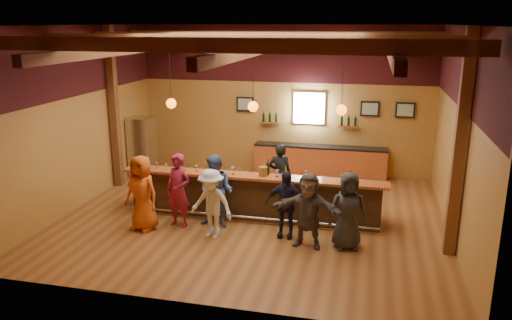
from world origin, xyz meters
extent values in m
plane|color=brown|center=(0.00, 0.00, 0.00)|extent=(9.00, 9.00, 0.00)
cube|color=olive|center=(0.00, 4.00, 2.25)|extent=(9.00, 0.04, 4.50)
cube|color=olive|center=(0.00, -4.00, 2.25)|extent=(9.00, 0.04, 4.50)
cube|color=olive|center=(-4.50, 0.00, 2.25)|extent=(0.04, 8.00, 4.50)
cube|color=olive|center=(4.50, 0.00, 2.25)|extent=(0.04, 8.00, 4.50)
cube|color=brown|center=(0.00, 0.00, 4.50)|extent=(9.00, 8.00, 0.04)
cube|color=#350E10|center=(0.00, 3.98, 3.65)|extent=(9.00, 0.01, 1.70)
cube|color=#350E10|center=(-4.48, 0.00, 3.65)|extent=(0.01, 8.00, 1.70)
cube|color=#350E10|center=(4.48, 0.00, 3.65)|extent=(0.01, 8.00, 1.70)
cube|color=#593119|center=(-4.35, 1.50, 2.25)|extent=(0.22, 0.22, 4.50)
cube|color=#593119|center=(4.35, -1.00, 2.25)|extent=(0.22, 0.22, 4.50)
cube|color=#593119|center=(0.00, -3.00, 4.20)|extent=(8.80, 0.20, 0.25)
cube|color=#593119|center=(0.00, -1.00, 4.20)|extent=(8.80, 0.20, 0.25)
cube|color=#593119|center=(0.00, 1.00, 4.20)|extent=(8.80, 0.20, 0.25)
cube|color=#593119|center=(0.00, 3.00, 4.20)|extent=(8.80, 0.20, 0.25)
cube|color=#593119|center=(-3.00, 0.00, 3.95)|extent=(0.18, 7.80, 0.22)
cube|color=#593119|center=(0.00, 0.00, 3.95)|extent=(0.18, 7.80, 0.22)
cube|color=#593119|center=(3.00, 0.00, 3.95)|extent=(0.18, 7.80, 0.22)
cube|color=black|center=(0.00, 0.00, 0.53)|extent=(6.00, 0.60, 1.05)
cube|color=#923D1A|center=(0.00, -0.18, 1.08)|extent=(6.30, 0.50, 0.06)
cube|color=black|center=(0.00, 0.38, 0.93)|extent=(6.00, 0.48, 0.05)
cube|color=black|center=(0.00, 0.38, 0.45)|extent=(6.00, 0.48, 0.90)
cube|color=silver|center=(2.00, 0.38, 0.88)|extent=(0.45, 0.40, 0.14)
cube|color=silver|center=(2.50, 0.38, 0.88)|extent=(0.45, 0.40, 0.14)
cylinder|color=silver|center=(0.00, -0.42, 0.15)|extent=(6.00, 0.06, 0.06)
cube|color=#923D1A|center=(1.20, 3.72, 0.45)|extent=(4.00, 0.50, 0.90)
cube|color=black|center=(1.20, 3.72, 0.93)|extent=(4.00, 0.52, 0.05)
cube|color=silver|center=(0.80, 3.95, 2.05)|extent=(0.95, 0.08, 0.95)
cube|color=white|center=(0.80, 3.90, 2.05)|extent=(0.78, 0.01, 0.78)
cube|color=black|center=(-1.20, 3.94, 2.10)|extent=(0.55, 0.04, 0.45)
cube|color=silver|center=(-1.20, 3.92, 2.10)|extent=(0.45, 0.01, 0.35)
cube|color=black|center=(2.60, 3.94, 2.10)|extent=(0.55, 0.04, 0.45)
cube|color=silver|center=(2.60, 3.92, 2.10)|extent=(0.45, 0.01, 0.35)
cube|color=black|center=(3.60, 3.94, 2.10)|extent=(0.55, 0.04, 0.45)
cube|color=silver|center=(3.60, 3.92, 2.10)|extent=(0.45, 0.01, 0.35)
cube|color=#923D1A|center=(-0.40, 3.88, 1.55)|extent=(0.60, 0.18, 0.04)
cylinder|color=black|center=(-0.60, 3.88, 1.70)|extent=(0.07, 0.07, 0.26)
cylinder|color=black|center=(-0.40, 3.88, 1.70)|extent=(0.07, 0.07, 0.26)
cylinder|color=black|center=(-0.20, 3.88, 1.70)|extent=(0.07, 0.07, 0.26)
cube|color=#923D1A|center=(2.00, 3.88, 1.55)|extent=(0.60, 0.18, 0.04)
cylinder|color=black|center=(1.80, 3.88, 1.70)|extent=(0.07, 0.07, 0.26)
cylinder|color=black|center=(2.00, 3.88, 1.70)|extent=(0.07, 0.07, 0.26)
cylinder|color=black|center=(2.20, 3.88, 1.70)|extent=(0.07, 0.07, 0.26)
cylinder|color=black|center=(-2.00, 0.00, 3.33)|extent=(0.01, 0.01, 1.25)
sphere|color=#E55B0B|center=(-2.00, 0.00, 2.70)|extent=(0.24, 0.24, 0.24)
cylinder|color=black|center=(0.00, 0.00, 3.33)|extent=(0.01, 0.01, 1.25)
sphere|color=#E55B0B|center=(0.00, 0.00, 2.70)|extent=(0.24, 0.24, 0.24)
cylinder|color=black|center=(2.00, 0.00, 3.33)|extent=(0.01, 0.01, 1.25)
sphere|color=#E55B0B|center=(2.00, 0.00, 2.70)|extent=(0.24, 0.24, 0.24)
cube|color=silver|center=(-4.10, 2.60, 0.90)|extent=(0.70, 0.70, 1.80)
imported|color=#BE4911|center=(-2.26, -1.28, 0.87)|extent=(0.96, 0.75, 1.74)
imported|color=maroon|center=(-1.54, -0.91, 0.86)|extent=(0.71, 0.55, 1.72)
imported|color=#415582|center=(-0.68, -0.75, 0.85)|extent=(0.92, 0.76, 1.70)
imported|color=silver|center=(-0.61, -1.35, 0.77)|extent=(1.11, 0.80, 1.55)
imported|color=black|center=(0.95, -0.96, 0.75)|extent=(0.89, 0.38, 1.51)
imported|color=#4D433D|center=(1.49, -1.33, 0.81)|extent=(1.54, 0.67, 1.61)
imported|color=#272729|center=(2.30, -1.22, 0.82)|extent=(0.90, 0.68, 1.64)
imported|color=black|center=(0.47, 0.96, 0.81)|extent=(0.61, 0.41, 1.62)
cylinder|color=brown|center=(0.28, -0.17, 1.22)|extent=(0.20, 0.20, 0.22)
cylinder|color=black|center=(0.36, -0.03, 1.25)|extent=(0.08, 0.08, 0.28)
cylinder|color=black|center=(0.36, -0.03, 1.44)|extent=(0.03, 0.03, 0.10)
cylinder|color=black|center=(0.74, -0.07, 1.24)|extent=(0.08, 0.08, 0.27)
cylinder|color=black|center=(0.74, -0.07, 1.42)|extent=(0.03, 0.03, 0.09)
cylinder|color=silver|center=(-2.41, -0.15, 1.11)|extent=(0.06, 0.06, 0.01)
cylinder|color=silver|center=(-2.41, -0.15, 1.16)|extent=(0.01, 0.01, 0.09)
sphere|color=silver|center=(-2.41, -0.15, 1.23)|extent=(0.07, 0.07, 0.07)
cylinder|color=silver|center=(-2.10, -0.26, 1.11)|extent=(0.06, 0.06, 0.01)
cylinder|color=silver|center=(-2.10, -0.26, 1.16)|extent=(0.01, 0.01, 0.09)
sphere|color=silver|center=(-2.10, -0.26, 1.24)|extent=(0.07, 0.07, 0.07)
cylinder|color=silver|center=(-1.36, -0.15, 1.11)|extent=(0.07, 0.07, 0.01)
cylinder|color=silver|center=(-1.36, -0.15, 1.17)|extent=(0.01, 0.01, 0.10)
sphere|color=silver|center=(-1.36, -0.15, 1.24)|extent=(0.08, 0.08, 0.08)
cylinder|color=silver|center=(-0.90, -0.26, 1.11)|extent=(0.08, 0.08, 0.01)
cylinder|color=silver|center=(-0.90, -0.26, 1.17)|extent=(0.01, 0.01, 0.11)
sphere|color=silver|center=(-0.90, -0.26, 1.26)|extent=(0.09, 0.09, 0.09)
cylinder|color=silver|center=(-0.44, -0.20, 1.11)|extent=(0.08, 0.08, 0.01)
cylinder|color=silver|center=(-0.44, -0.20, 1.17)|extent=(0.01, 0.01, 0.11)
sphere|color=silver|center=(-0.44, -0.20, 1.27)|extent=(0.09, 0.09, 0.09)
cylinder|color=silver|center=(0.61, -0.17, 1.11)|extent=(0.07, 0.07, 0.01)
cylinder|color=silver|center=(0.61, -0.17, 1.17)|extent=(0.01, 0.01, 0.10)
sphere|color=silver|center=(0.61, -0.17, 1.25)|extent=(0.08, 0.08, 0.08)
cylinder|color=silver|center=(1.27, -0.13, 1.11)|extent=(0.08, 0.08, 0.01)
cylinder|color=silver|center=(1.27, -0.13, 1.17)|extent=(0.01, 0.01, 0.11)
sphere|color=silver|center=(1.27, -0.13, 1.26)|extent=(0.09, 0.09, 0.09)
cylinder|color=silver|center=(2.10, -0.22, 1.11)|extent=(0.07, 0.07, 0.01)
cylinder|color=silver|center=(2.10, -0.22, 1.17)|extent=(0.01, 0.01, 0.11)
sphere|color=silver|center=(2.10, -0.22, 1.26)|extent=(0.09, 0.09, 0.09)
camera|label=1|loc=(2.64, -11.00, 4.57)|focal=35.00mm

